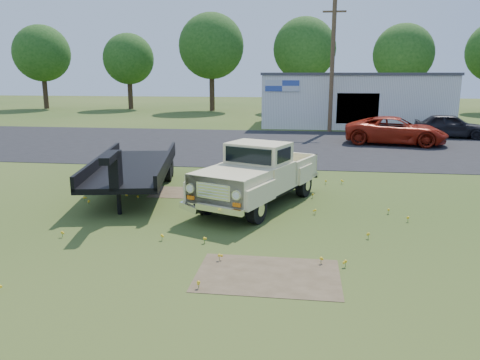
{
  "coord_description": "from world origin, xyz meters",
  "views": [
    {
      "loc": [
        2.15,
        -12.08,
        4.14
      ],
      "look_at": [
        0.37,
        1.0,
        1.1
      ],
      "focal_mm": 35.0,
      "sensor_mm": 36.0,
      "label": 1
    }
  ],
  "objects_px": {
    "red_pickup": "(396,131)",
    "dark_sedan": "(450,126)",
    "flatbed_trailer": "(133,164)",
    "vintage_pickup_truck": "(258,174)"
  },
  "relations": [
    {
      "from": "dark_sedan",
      "to": "flatbed_trailer",
      "type": "bearing_deg",
      "value": 146.89
    },
    {
      "from": "red_pickup",
      "to": "dark_sedan",
      "type": "xyz_separation_m",
      "value": [
        4.06,
        3.54,
        -0.04
      ]
    },
    {
      "from": "vintage_pickup_truck",
      "to": "flatbed_trailer",
      "type": "distance_m",
      "value": 4.69
    },
    {
      "from": "vintage_pickup_truck",
      "to": "red_pickup",
      "type": "xyz_separation_m",
      "value": [
        6.77,
        14.03,
        -0.21
      ]
    },
    {
      "from": "red_pickup",
      "to": "dark_sedan",
      "type": "relative_size",
      "value": 1.29
    },
    {
      "from": "flatbed_trailer",
      "to": "vintage_pickup_truck",
      "type": "bearing_deg",
      "value": -25.04
    },
    {
      "from": "vintage_pickup_truck",
      "to": "dark_sedan",
      "type": "height_order",
      "value": "vintage_pickup_truck"
    },
    {
      "from": "flatbed_trailer",
      "to": "dark_sedan",
      "type": "height_order",
      "value": "flatbed_trailer"
    },
    {
      "from": "flatbed_trailer",
      "to": "dark_sedan",
      "type": "xyz_separation_m",
      "value": [
        15.38,
        16.45,
        -0.23
      ]
    },
    {
      "from": "flatbed_trailer",
      "to": "red_pickup",
      "type": "relative_size",
      "value": 1.27
    }
  ]
}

